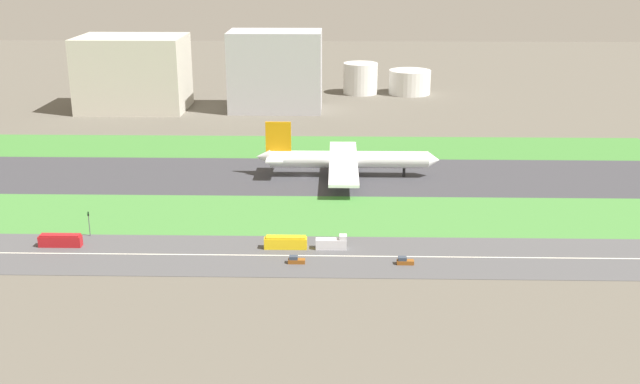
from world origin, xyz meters
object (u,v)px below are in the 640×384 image
object	(u,v)px
airliner	(344,160)
fuel_tank_centre	(410,82)
car_2	(404,261)
bus_0	(286,242)
car_1	(296,260)
bus_1	(60,240)
fuel_tank_west	(360,78)
traffic_light	(89,222)
truck_0	(332,243)
terminal_building	(133,73)
hangar_building	(276,71)

from	to	relation	value
airliner	fuel_tank_centre	bearing A→B (deg)	76.80
car_2	bus_0	world-z (taller)	bus_0
car_2	car_1	xyz separation A→B (m)	(-28.14, 0.00, 0.00)
bus_1	fuel_tank_centre	size ratio (longest dim) A/B	0.51
car_1	fuel_tank_west	xyz separation A→B (m)	(23.09, 237.00, 7.54)
traffic_light	car_2	bearing A→B (deg)	-11.61
car_2	truck_0	distance (m)	21.28
truck_0	fuel_tank_centre	xyz separation A→B (m)	(41.02, 227.00, 4.88)
airliner	terminal_building	xyz separation A→B (m)	(-104.08, 114.00, 11.91)
traffic_light	hangar_building	bearing A→B (deg)	77.29
terminal_building	hangar_building	bearing A→B (deg)	0.00
fuel_tank_west	fuel_tank_centre	size ratio (longest dim) A/B	0.82
hangar_building	fuel_tank_west	xyz separation A→B (m)	(43.27, 45.00, -11.04)
hangar_building	fuel_tank_west	bearing A→B (deg)	46.12
traffic_light	fuel_tank_west	xyz separation A→B (m)	(82.52, 219.01, 4.17)
bus_1	bus_0	world-z (taller)	same
bus_0	fuel_tank_centre	world-z (taller)	fuel_tank_centre
airliner	traffic_light	size ratio (longest dim) A/B	9.03
car_2	fuel_tank_centre	bearing A→B (deg)	-95.36
airliner	car_1	bearing A→B (deg)	-99.52
fuel_tank_west	terminal_building	bearing A→B (deg)	-158.47
bus_1	terminal_building	world-z (taller)	terminal_building
airliner	traffic_light	world-z (taller)	airliner
airliner	bus_0	size ratio (longest dim) A/B	5.60
bus_0	car_2	bearing A→B (deg)	-17.65
car_1	terminal_building	size ratio (longest dim) A/B	0.08
bus_0	terminal_building	bearing A→B (deg)	115.73
airliner	terminal_building	size ratio (longest dim) A/B	1.25
terminal_building	airliner	bearing A→B (deg)	-47.60
bus_0	truck_0	xyz separation A→B (m)	(12.66, 0.00, -0.15)
car_2	terminal_building	bearing A→B (deg)	-58.18
fuel_tank_centre	truck_0	bearing A→B (deg)	-100.24
car_2	fuel_tank_west	distance (m)	237.17
hangar_building	fuel_tank_centre	world-z (taller)	hangar_building
bus_0	traffic_light	distance (m)	56.76
car_1	car_2	bearing A→B (deg)	-180.00
truck_0	bus_0	bearing A→B (deg)	180.00
hangar_building	truck_0	bearing A→B (deg)	-80.78
bus_0	fuel_tank_centre	bearing A→B (deg)	76.70
traffic_light	fuel_tank_centre	distance (m)	245.01
car_2	bus_0	size ratio (longest dim) A/B	0.38
bus_0	fuel_tank_west	size ratio (longest dim) A/B	0.62
car_1	truck_0	bearing A→B (deg)	-133.14
car_2	car_1	distance (m)	28.14
hangar_building	fuel_tank_centre	xyz separation A→B (m)	(70.57, 45.00, -12.96)
bus_0	fuel_tank_centre	xyz separation A→B (m)	(53.68, 227.00, 4.73)
airliner	truck_0	distance (m)	68.25
terminal_building	truck_0	bearing A→B (deg)	-61.12
truck_0	fuel_tank_centre	world-z (taller)	fuel_tank_centre
bus_1	car_1	bearing A→B (deg)	-8.74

